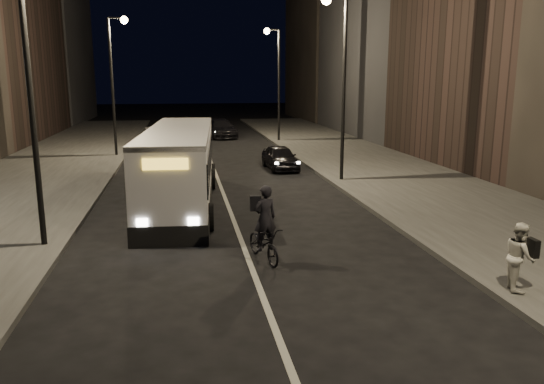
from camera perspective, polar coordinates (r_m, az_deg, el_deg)
name	(u,v)px	position (r m, az deg, el deg)	size (l,w,h in m)	color
ground	(260,291)	(12.35, -1.26, -10.58)	(180.00, 180.00, 0.00)	black
sidewalk_right	(384,172)	(27.63, 12.00, 2.16)	(7.00, 70.00, 0.16)	#383835
sidewalk_left	(31,183)	(26.59, -24.48, 0.93)	(7.00, 70.00, 0.16)	#383835
streetlight_right_mid	(339,64)	(24.29, 7.19, 13.50)	(1.20, 0.44, 8.12)	black
streetlight_right_far	(275,69)	(39.88, 0.36, 13.06)	(1.20, 0.44, 8.12)	black
streetlight_left_near	(37,55)	(15.70, -23.93, 13.32)	(1.20, 0.44, 8.12)	black
streetlight_left_far	(116,67)	(33.47, -16.46, 12.73)	(1.20, 0.44, 8.12)	black
city_bus	(180,163)	(20.47, -9.86, 3.06)	(3.14, 10.95, 2.92)	white
cyclist_on_bicycle	(264,236)	(14.01, -0.85, -4.74)	(1.09, 1.92, 2.09)	black
pedestrian_woman	(520,256)	(12.96, 25.09, -6.29)	(0.75, 0.58, 1.53)	beige
car_near	(280,157)	(28.15, 0.88, 3.74)	(1.49, 3.70, 1.26)	black
car_mid	(154,135)	(39.95, -12.54, 5.98)	(1.35, 3.86, 1.27)	#3E3D40
car_far	(221,129)	(43.44, -5.49, 6.80)	(2.01, 4.95, 1.44)	black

